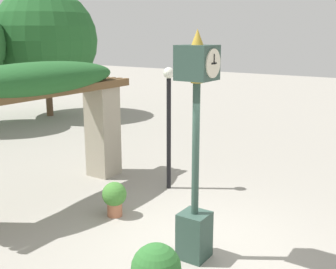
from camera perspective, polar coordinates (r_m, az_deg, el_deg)
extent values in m
plane|color=gray|center=(7.36, 3.94, -14.80)|extent=(60.00, 60.00, 0.00)
cube|color=#2D473D|center=(6.86, 3.58, -13.47)|extent=(0.44, 0.44, 0.76)
cylinder|color=#2D473D|center=(6.35, 3.77, -2.18)|extent=(0.11, 0.11, 2.04)
cylinder|color=gold|center=(6.15, 3.92, 7.17)|extent=(0.18, 0.18, 0.04)
cube|color=#2D473D|center=(6.13, 3.96, 9.68)|extent=(0.50, 0.50, 0.50)
cylinder|color=beige|center=(6.00, 6.15, 9.56)|extent=(0.41, 0.02, 0.41)
cylinder|color=beige|center=(6.26, 1.86, 9.79)|extent=(0.41, 0.02, 0.41)
cube|color=black|center=(6.00, 6.27, 9.55)|extent=(0.14, 0.01, 0.02)
cube|color=black|center=(5.99, 6.28, 10.14)|extent=(0.02, 0.01, 0.13)
cone|color=gold|center=(6.11, 4.02, 13.07)|extent=(0.17, 0.17, 0.22)
cube|color=#A89E89|center=(10.58, -8.82, 0.40)|extent=(0.64, 0.64, 2.23)
cube|color=brown|center=(8.81, -16.04, 5.37)|extent=(5.11, 0.11, 0.18)
cube|color=brown|center=(8.97, -16.93, 5.45)|extent=(5.11, 0.11, 0.18)
cube|color=brown|center=(9.13, -17.79, 5.52)|extent=(5.11, 0.11, 0.18)
cube|color=brown|center=(9.30, -18.62, 5.59)|extent=(5.11, 0.11, 0.18)
ellipsoid|color=#235B28|center=(9.02, -17.48, 7.14)|extent=(4.37, 1.24, 0.70)
cylinder|color=#B26B4C|center=(8.45, -7.22, -10.00)|extent=(0.29, 0.29, 0.27)
sphere|color=#427F33|center=(8.33, -7.29, -8.02)|extent=(0.48, 0.48, 0.48)
sphere|color=#2D6B2D|center=(5.83, -1.62, -17.68)|extent=(0.67, 0.67, 0.67)
cylinder|color=black|center=(9.46, 0.10, -0.06)|extent=(0.10, 0.10, 2.53)
sphere|color=white|center=(9.23, 0.11, 8.35)|extent=(0.25, 0.25, 0.25)
cylinder|color=brown|center=(18.93, -15.82, 5.01)|extent=(0.28, 0.28, 1.70)
sphere|color=#235B28|center=(18.75, -16.29, 12.16)|extent=(4.33, 4.33, 4.33)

